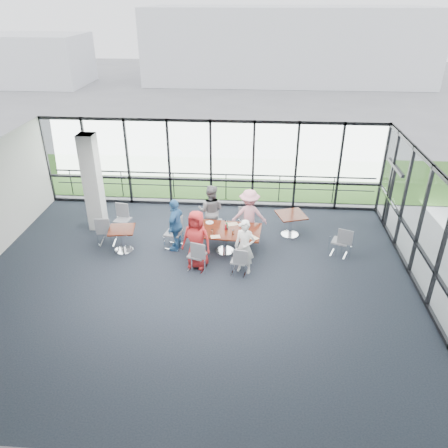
# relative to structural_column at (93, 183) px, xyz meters

# --- Properties ---
(floor) EXTENTS (12.00, 10.00, 0.02)m
(floor) POSITION_rel_structural_column_xyz_m (3.60, -3.00, -1.61)
(floor) COLOR black
(floor) RESTS_ON ground
(ceiling) EXTENTS (12.00, 10.00, 0.04)m
(ceiling) POSITION_rel_structural_column_xyz_m (3.60, -3.00, 1.60)
(ceiling) COLOR white
(ceiling) RESTS_ON ground
(wall_front) EXTENTS (12.00, 0.10, 3.20)m
(wall_front) POSITION_rel_structural_column_xyz_m (3.60, -8.00, 0.00)
(wall_front) COLOR silver
(wall_front) RESTS_ON ground
(curtain_wall_back) EXTENTS (12.00, 0.10, 3.20)m
(curtain_wall_back) POSITION_rel_structural_column_xyz_m (3.60, 2.00, 0.00)
(curtain_wall_back) COLOR white
(curtain_wall_back) RESTS_ON ground
(curtain_wall_right) EXTENTS (0.10, 10.00, 3.20)m
(curtain_wall_right) POSITION_rel_structural_column_xyz_m (9.60, -3.00, 0.00)
(curtain_wall_right) COLOR white
(curtain_wall_right) RESTS_ON ground
(exit_door) EXTENTS (0.12, 1.60, 2.10)m
(exit_door) POSITION_rel_structural_column_xyz_m (9.60, 0.75, -0.55)
(exit_door) COLOR black
(exit_door) RESTS_ON ground
(structural_column) EXTENTS (0.50, 0.50, 3.20)m
(structural_column) POSITION_rel_structural_column_xyz_m (0.00, 0.00, 0.00)
(structural_column) COLOR silver
(structural_column) RESTS_ON ground
(apron) EXTENTS (80.00, 70.00, 0.02)m
(apron) POSITION_rel_structural_column_xyz_m (3.60, 7.00, -1.62)
(apron) COLOR gray
(apron) RESTS_ON ground
(grass_strip) EXTENTS (80.00, 5.00, 0.01)m
(grass_strip) POSITION_rel_structural_column_xyz_m (3.60, 5.00, -1.59)
(grass_strip) COLOR #3E5F27
(grass_strip) RESTS_ON ground
(hangar_main) EXTENTS (24.00, 10.00, 6.00)m
(hangar_main) POSITION_rel_structural_column_xyz_m (7.60, 29.00, 1.40)
(hangar_main) COLOR silver
(hangar_main) RESTS_ON ground
(hangar_aux) EXTENTS (10.00, 6.00, 4.00)m
(hangar_aux) POSITION_rel_structural_column_xyz_m (-14.40, 25.00, 0.40)
(hangar_aux) COLOR silver
(hangar_aux) RESTS_ON ground
(guard_rail) EXTENTS (12.00, 0.06, 0.06)m
(guard_rail) POSITION_rel_structural_column_xyz_m (3.60, 2.60, -1.10)
(guard_rail) COLOR #2D2D33
(guard_rail) RESTS_ON ground
(main_table) EXTENTS (2.23, 1.35, 0.75)m
(main_table) POSITION_rel_structural_column_xyz_m (4.33, -1.25, -0.96)
(main_table) COLOR #3C120A
(main_table) RESTS_ON ground
(side_table_left) EXTENTS (0.86, 0.86, 0.75)m
(side_table_left) POSITION_rel_structural_column_xyz_m (1.25, -1.43, -0.99)
(side_table_left) COLOR #3C120A
(side_table_left) RESTS_ON ground
(side_table_right) EXTENTS (1.07, 1.07, 0.75)m
(side_table_right) POSITION_rel_structural_column_xyz_m (6.37, -0.07, -0.97)
(side_table_right) COLOR #3C120A
(side_table_right) RESTS_ON ground
(diner_near_left) EXTENTS (0.96, 0.75, 1.74)m
(diner_near_left) POSITION_rel_structural_column_xyz_m (3.60, -2.09, -0.73)
(diner_near_left) COLOR red
(diner_near_left) RESTS_ON ground
(diner_near_right) EXTENTS (0.68, 0.57, 1.60)m
(diner_near_right) POSITION_rel_structural_column_xyz_m (4.95, -2.28, -0.80)
(diner_near_right) COLOR white
(diner_near_right) RESTS_ON ground
(diner_far_left) EXTENTS (0.90, 0.63, 1.73)m
(diner_far_left) POSITION_rel_structural_column_xyz_m (3.81, -0.24, -0.74)
(diner_far_left) COLOR slate
(diner_far_left) RESTS_ON ground
(diner_far_right) EXTENTS (1.12, 0.59, 1.71)m
(diner_far_right) POSITION_rel_structural_column_xyz_m (5.03, -0.46, -0.74)
(diner_far_right) COLOR pink
(diner_far_right) RESTS_ON ground
(diner_end) EXTENTS (0.75, 1.07, 1.66)m
(diner_end) POSITION_rel_structural_column_xyz_m (2.85, -1.20, -0.77)
(diner_end) COLOR teal
(diner_end) RESTS_ON ground
(chair_main_nl) EXTENTS (0.57, 0.57, 0.93)m
(chair_main_nl) POSITION_rel_structural_column_xyz_m (3.62, -2.27, -1.13)
(chair_main_nl) COLOR gray
(chair_main_nl) RESTS_ON ground
(chair_main_nr) EXTENTS (0.49, 0.49, 0.85)m
(chair_main_nr) POSITION_rel_structural_column_xyz_m (4.81, -2.41, -1.18)
(chair_main_nr) COLOR gray
(chair_main_nr) RESTS_ON ground
(chair_main_fl) EXTENTS (0.55, 0.55, 0.92)m
(chair_main_fl) POSITION_rel_structural_column_xyz_m (3.88, -0.17, -1.14)
(chair_main_fl) COLOR gray
(chair_main_fl) RESTS_ON ground
(chair_main_fr) EXTENTS (0.54, 0.54, 0.88)m
(chair_main_fr) POSITION_rel_structural_column_xyz_m (4.94, -0.18, -1.16)
(chair_main_fr) COLOR gray
(chair_main_fr) RESTS_ON ground
(chair_main_end) EXTENTS (0.56, 0.56, 0.97)m
(chair_main_end) POSITION_rel_structural_column_xyz_m (2.74, -1.10, -1.12)
(chair_main_end) COLOR gray
(chair_main_end) RESTS_ON ground
(chair_spare_la) EXTENTS (0.51, 0.51, 0.95)m
(chair_spare_la) POSITION_rel_structural_column_xyz_m (0.63, -1.05, -1.13)
(chair_spare_la) COLOR gray
(chair_spare_la) RESTS_ON ground
(chair_spare_lb) EXTENTS (0.55, 0.55, 0.95)m
(chair_spare_lb) POSITION_rel_structural_column_xyz_m (0.94, -0.34, -1.12)
(chair_spare_lb) COLOR gray
(chair_spare_lb) RESTS_ON ground
(chair_spare_r) EXTENTS (0.59, 0.59, 0.93)m
(chair_spare_r) POSITION_rel_structural_column_xyz_m (7.76, -1.19, -1.13)
(chair_spare_r) COLOR gray
(chair_spare_r) RESTS_ON ground
(plate_nl) EXTENTS (0.27, 0.27, 0.01)m
(plate_nl) POSITION_rel_structural_column_xyz_m (3.67, -1.55, -0.84)
(plate_nl) COLOR white
(plate_nl) RESTS_ON main_table
(plate_nr) EXTENTS (0.24, 0.24, 0.01)m
(plate_nr) POSITION_rel_structural_column_xyz_m (4.98, -1.64, -0.84)
(plate_nr) COLOR white
(plate_nr) RESTS_ON main_table
(plate_fl) EXTENTS (0.24, 0.24, 0.01)m
(plate_fl) POSITION_rel_structural_column_xyz_m (3.83, -0.83, -0.84)
(plate_fl) COLOR white
(plate_fl) RESTS_ON main_table
(plate_fr) EXTENTS (0.25, 0.25, 0.01)m
(plate_fr) POSITION_rel_structural_column_xyz_m (4.84, -0.93, -0.84)
(plate_fr) COLOR white
(plate_fr) RESTS_ON main_table
(plate_end) EXTENTS (0.26, 0.26, 0.01)m
(plate_end) POSITION_rel_structural_column_xyz_m (3.42, -1.15, -0.84)
(plate_end) COLOR white
(plate_end) RESTS_ON main_table
(tumbler_a) EXTENTS (0.07, 0.07, 0.14)m
(tumbler_a) POSITION_rel_structural_column_xyz_m (3.98, -1.50, -0.78)
(tumbler_a) COLOR white
(tumbler_a) RESTS_ON main_table
(tumbler_b) EXTENTS (0.07, 0.07, 0.14)m
(tumbler_b) POSITION_rel_structural_column_xyz_m (4.59, -1.51, -0.78)
(tumbler_b) COLOR white
(tumbler_b) RESTS_ON main_table
(tumbler_c) EXTENTS (0.08, 0.08, 0.15)m
(tumbler_c) POSITION_rel_structural_column_xyz_m (4.34, -0.97, -0.77)
(tumbler_c) COLOR white
(tumbler_c) RESTS_ON main_table
(tumbler_d) EXTENTS (0.07, 0.07, 0.14)m
(tumbler_d) POSITION_rel_structural_column_xyz_m (3.59, -1.30, -0.78)
(tumbler_d) COLOR white
(tumbler_d) RESTS_ON main_table
(menu_a) EXTENTS (0.31, 0.26, 0.00)m
(menu_a) POSITION_rel_structural_column_xyz_m (4.09, -1.69, -0.85)
(menu_a) COLOR white
(menu_a) RESTS_ON main_table
(menu_b) EXTENTS (0.36, 0.37, 0.00)m
(menu_b) POSITION_rel_structural_column_xyz_m (5.17, -1.66, -0.85)
(menu_b) COLOR white
(menu_b) RESTS_ON main_table
(menu_c) EXTENTS (0.37, 0.31, 0.00)m
(menu_c) POSITION_rel_structural_column_xyz_m (4.55, -0.87, -0.85)
(menu_c) COLOR white
(menu_c) RESTS_ON main_table
(condiment_caddy) EXTENTS (0.10, 0.07, 0.04)m
(condiment_caddy) POSITION_rel_structural_column_xyz_m (4.37, -1.20, -0.83)
(condiment_caddy) COLOR black
(condiment_caddy) RESTS_ON main_table
(ketchup_bottle) EXTENTS (0.06, 0.06, 0.18)m
(ketchup_bottle) POSITION_rel_structural_column_xyz_m (4.36, -1.26, -0.76)
(ketchup_bottle) COLOR maroon
(ketchup_bottle) RESTS_ON main_table
(green_bottle) EXTENTS (0.05, 0.05, 0.20)m
(green_bottle) POSITION_rel_structural_column_xyz_m (4.39, -1.18, -0.75)
(green_bottle) COLOR #267F44
(green_bottle) RESTS_ON main_table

